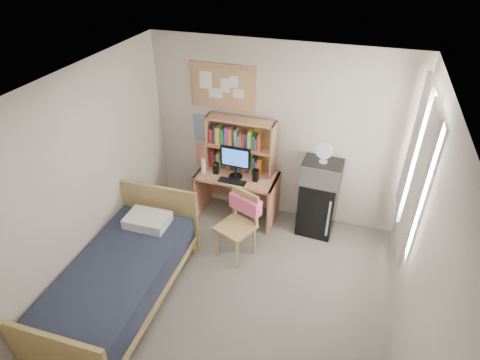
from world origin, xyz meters
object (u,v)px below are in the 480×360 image
(monitor, at_px, (235,163))
(microwave, at_px, (322,172))
(bulletin_board, at_px, (222,87))
(speaker_right, at_px, (256,175))
(mini_fridge, at_px, (318,205))
(desk, at_px, (237,196))
(bed, at_px, (121,283))
(speaker_left, at_px, (216,168))
(desk_fan, at_px, (324,153))
(desk_chair, at_px, (236,227))

(monitor, xyz_separation_m, microwave, (1.19, 0.09, 0.03))
(bulletin_board, relative_size, speaker_right, 5.17)
(mini_fridge, xyz_separation_m, monitor, (-1.20, -0.11, 0.55))
(desk, distance_m, bed, 2.13)
(mini_fridge, height_order, microwave, microwave)
(desk, bearing_deg, mini_fridge, 3.81)
(monitor, height_order, speaker_left, monitor)
(mini_fridge, xyz_separation_m, desk_fan, (-0.00, -0.02, 0.86))
(monitor, bearing_deg, bulletin_board, 131.49)
(speaker_left, xyz_separation_m, microwave, (1.49, 0.08, 0.17))
(desk_chair, height_order, speaker_right, desk_chair)
(bulletin_board, relative_size, speaker_left, 5.35)
(speaker_right, bearing_deg, bulletin_board, 150.20)
(bed, xyz_separation_m, speaker_right, (1.07, 1.92, 0.53))
(desk, bearing_deg, speaker_left, -168.69)
(speaker_right, xyz_separation_m, desk_fan, (0.89, 0.09, 0.46))
(monitor, bearing_deg, microwave, 5.73)
(microwave, bearing_deg, speaker_right, -170.66)
(desk, bearing_deg, microwave, 2.86)
(desk_chair, bearing_deg, desk_fan, 64.69)
(speaker_right, bearing_deg, bed, -117.65)
(mini_fridge, bearing_deg, monitor, -171.62)
(desk_fan, bearing_deg, desk_chair, -134.33)
(speaker_right, relative_size, desk_fan, 0.66)
(bulletin_board, xyz_separation_m, desk, (0.30, -0.30, -1.55))
(desk_chair, height_order, desk_fan, desk_fan)
(desk_fan, bearing_deg, monitor, -172.56)
(bulletin_board, relative_size, mini_fridge, 1.12)
(monitor, bearing_deg, desk_fan, 5.73)
(mini_fridge, distance_m, speaker_left, 1.55)
(speaker_left, bearing_deg, desk_fan, 4.58)
(monitor, xyz_separation_m, speaker_right, (0.30, -0.01, -0.14))
(desk, relative_size, monitor, 2.52)
(microwave, bearing_deg, speaker_left, -173.71)
(desk_chair, distance_m, mini_fridge, 1.29)
(desk_fan, bearing_deg, speaker_right, -170.66)
(monitor, bearing_deg, desk_chair, -70.19)
(desk, xyz_separation_m, desk_fan, (1.19, 0.03, 0.91))
(desk_chair, bearing_deg, speaker_right, 108.89)
(desk_chair, distance_m, desk_fan, 1.51)
(desk_fan, bearing_deg, speaker_left, -173.71)
(speaker_right, height_order, microwave, microwave)
(mini_fridge, height_order, speaker_left, speaker_left)
(mini_fridge, distance_m, desk_fan, 0.86)
(desk, distance_m, desk_fan, 1.50)
(bulletin_board, distance_m, desk_fan, 1.65)
(desk_chair, distance_m, microwave, 1.37)
(microwave, height_order, desk_fan, desk_fan)
(desk, bearing_deg, bed, -109.72)
(bulletin_board, height_order, speaker_right, bulletin_board)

